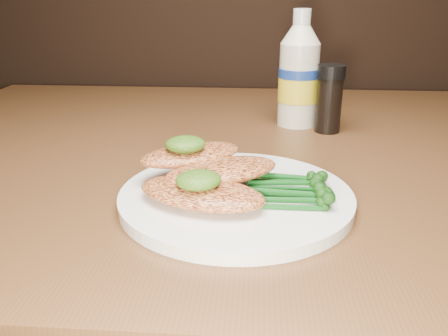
{
  "coord_description": "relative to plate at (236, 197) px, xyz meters",
  "views": [
    {
      "loc": [
        -0.03,
        0.4,
        0.97
      ],
      "look_at": [
        -0.06,
        0.85,
        0.79
      ],
      "focal_mm": 37.88,
      "sensor_mm": 36.0,
      "label": 1
    }
  ],
  "objects": [
    {
      "name": "broccolini_bundle",
      "position": [
        0.05,
        -0.0,
        0.02
      ],
      "size": [
        0.14,
        0.12,
        0.02
      ],
      "primitive_type": null,
      "rotation": [
        0.0,
        0.0,
        -0.37
      ],
      "color": "#104B15",
      "rests_on": "plate"
    },
    {
      "name": "plate",
      "position": [
        0.0,
        0.0,
        0.0
      ],
      "size": [
        0.25,
        0.25,
        0.01
      ],
      "primitive_type": "cylinder",
      "color": "white",
      "rests_on": "dining_table"
    },
    {
      "name": "chicken_front",
      "position": [
        -0.03,
        -0.03,
        0.02
      ],
      "size": [
        0.15,
        0.11,
        0.02
      ],
      "primitive_type": "ellipsoid",
      "rotation": [
        0.0,
        0.0,
        -0.32
      ],
      "color": "#E78849",
      "rests_on": "plate"
    },
    {
      "name": "pesto_front",
      "position": [
        -0.03,
        -0.03,
        0.03
      ],
      "size": [
        0.05,
        0.05,
        0.02
      ],
      "primitive_type": "ellipsoid",
      "rotation": [
        0.0,
        0.0,
        0.29
      ],
      "color": "#153708",
      "rests_on": "chicken_front"
    },
    {
      "name": "pesto_back",
      "position": [
        -0.06,
        0.03,
        0.05
      ],
      "size": [
        0.05,
        0.05,
        0.02
      ],
      "primitive_type": "ellipsoid",
      "rotation": [
        0.0,
        0.0,
        0.24
      ],
      "color": "#153708",
      "rests_on": "chicken_back"
    },
    {
      "name": "pepper_grinder",
      "position": [
        0.13,
        0.27,
        0.05
      ],
      "size": [
        0.05,
        0.05,
        0.1
      ],
      "primitive_type": null,
      "rotation": [
        0.0,
        0.0,
        -0.23
      ],
      "color": "black",
      "rests_on": "dining_table"
    },
    {
      "name": "mayo_bottle",
      "position": [
        0.08,
        0.31,
        0.08
      ],
      "size": [
        0.07,
        0.07,
        0.18
      ],
      "primitive_type": null,
      "rotation": [
        0.0,
        0.0,
        -0.08
      ],
      "color": "beige",
      "rests_on": "dining_table"
    },
    {
      "name": "chicken_back",
      "position": [
        -0.05,
        0.04,
        0.03
      ],
      "size": [
        0.13,
        0.11,
        0.02
      ],
      "primitive_type": "ellipsoid",
      "rotation": [
        0.0,
        0.0,
        0.56
      ],
      "color": "#E78849",
      "rests_on": "plate"
    },
    {
      "name": "chicken_mid",
      "position": [
        -0.02,
        0.01,
        0.03
      ],
      "size": [
        0.14,
        0.12,
        0.02
      ],
      "primitive_type": "ellipsoid",
      "rotation": [
        0.0,
        0.0,
        0.52
      ],
      "color": "#E78849",
      "rests_on": "plate"
    }
  ]
}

